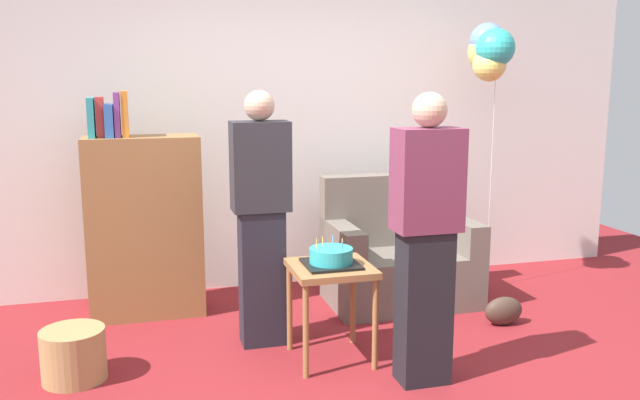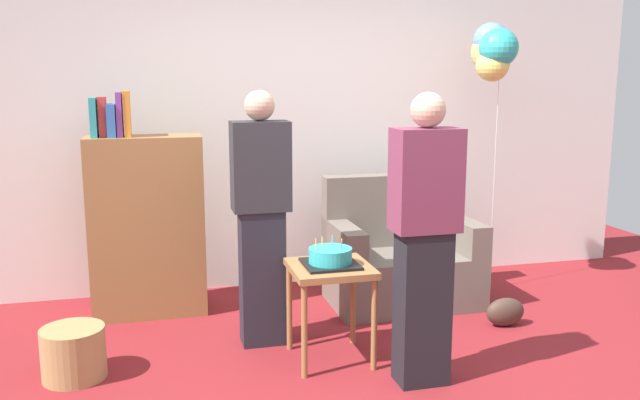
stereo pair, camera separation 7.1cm
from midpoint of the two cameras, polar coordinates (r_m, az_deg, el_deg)
The scene contains 11 objects.
ground_plane at distance 3.89m, azimuth 4.34°, elevation -15.57°, with size 8.00×8.00×0.00m, color maroon.
wall_back at distance 5.48m, azimuth -2.74°, elevation 6.75°, with size 6.00×0.10×2.70m, color silver.
couch at distance 5.15m, azimuth 6.35°, elevation -4.96°, with size 1.10×0.70×0.96m.
bookshelf at distance 4.92m, azimuth -15.31°, elevation -1.94°, with size 0.80×0.36×1.61m.
side_table at distance 4.02m, azimuth 0.44°, elevation -6.87°, with size 0.48×0.48×0.60m.
birthday_cake at distance 3.98m, azimuth 0.44°, elevation -4.93°, with size 0.32×0.32×0.17m.
person_blowing_candles at distance 4.21m, azimuth -5.56°, elevation -1.52°, with size 0.36×0.22×1.63m.
person_holding_cake at distance 3.69m, azimuth 8.52°, elevation -3.31°, with size 0.36×0.22×1.63m.
wicker_basket at distance 4.14m, azimuth -20.89°, elevation -12.31°, with size 0.36×0.36×0.30m, color #A88451.
handbag at distance 4.86m, azimuth 15.08°, elevation -9.18°, with size 0.28×0.14×0.20m, color #473328.
balloon_bunch at distance 5.37m, azimuth 14.04°, elevation 12.34°, with size 0.33×0.43×2.12m.
Camera 1 is at (-1.23, -3.27, 1.70)m, focal length 37.25 mm.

